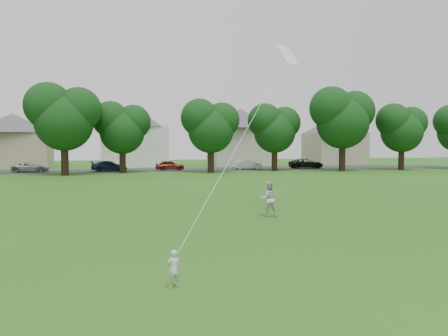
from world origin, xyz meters
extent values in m
plane|color=#1F4E12|center=(0.00, 0.00, 0.00)|extent=(160.00, 160.00, 0.00)
cube|color=#2D2D30|center=(0.00, 42.00, 0.01)|extent=(90.00, 7.00, 0.01)
imported|color=silver|center=(-2.07, -3.00, 0.41)|extent=(0.32, 0.23, 0.83)
imported|color=beige|center=(3.20, 5.30, 0.77)|extent=(0.82, 0.67, 1.54)
plane|color=white|center=(4.27, 5.84, 7.03)|extent=(1.23, 1.07, 0.89)
cylinder|color=white|center=(1.10, 1.42, 3.81)|extent=(0.01, 0.01, 12.63)
cylinder|color=black|center=(-7.86, 34.91, 1.82)|extent=(0.75, 0.75, 3.65)
cylinder|color=black|center=(-2.03, 37.37, 1.53)|extent=(0.70, 0.70, 3.07)
cylinder|color=black|center=(7.52, 35.28, 1.59)|extent=(0.71, 0.71, 3.19)
cylinder|color=black|center=(15.77, 36.98, 1.56)|extent=(0.71, 0.71, 3.13)
cylinder|color=black|center=(23.51, 34.67, 1.94)|extent=(0.77, 0.77, 3.88)
cylinder|color=black|center=(31.76, 34.74, 1.60)|extent=(0.71, 0.71, 3.19)
imported|color=gray|center=(-12.10, 41.00, 0.57)|extent=(4.03, 1.89, 1.12)
imported|color=#172448|center=(-3.51, 41.00, 0.62)|extent=(4.38, 2.26, 1.22)
imported|color=#5C1A12|center=(3.69, 41.00, 0.61)|extent=(3.58, 1.56, 1.20)
imported|color=silver|center=(13.66, 41.00, 0.61)|extent=(3.77, 1.62, 1.21)
imported|color=black|center=(21.82, 41.00, 0.64)|extent=(4.73, 2.58, 1.26)
cube|color=tan|center=(-16.00, 52.00, 2.37)|extent=(9.43, 7.40, 4.73)
pyramid|color=#4D4A4F|center=(-16.00, 52.00, 7.34)|extent=(13.60, 13.60, 2.60)
cube|color=white|center=(0.00, 52.00, 2.85)|extent=(9.19, 7.06, 5.69)
pyramid|color=#4D4A4F|center=(0.00, 52.00, 8.82)|extent=(13.25, 13.25, 3.13)
cube|color=beige|center=(16.00, 52.00, 2.82)|extent=(9.13, 6.69, 5.63)
pyramid|color=#4D4A4F|center=(16.00, 52.00, 8.73)|extent=(13.17, 13.17, 3.10)
cube|color=#AB9F8E|center=(32.00, 52.00, 2.54)|extent=(8.33, 7.28, 5.09)
pyramid|color=#4D4A4F|center=(32.00, 52.00, 7.88)|extent=(12.02, 12.02, 2.80)
camera|label=1|loc=(-3.36, -12.22, 3.07)|focal=35.00mm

